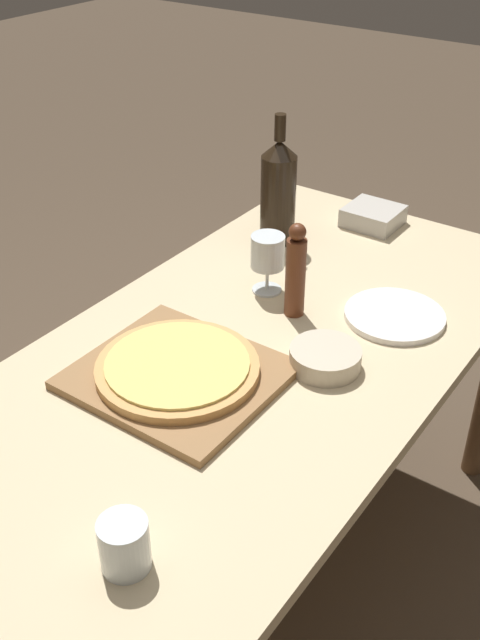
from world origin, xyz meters
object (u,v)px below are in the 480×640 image
(wine_bottle, at_px, (278,191))
(small_bowl, at_px, (325,358))
(pepper_mill, at_px, (296,272))
(wine_glass, at_px, (268,254))
(pizza, at_px, (177,367))

(wine_bottle, distance_m, small_bowl, 0.57)
(wine_bottle, relative_size, pepper_mill, 1.53)
(wine_glass, bearing_deg, pepper_mill, -24.07)
(wine_bottle, distance_m, pepper_mill, 0.36)
(pizza, relative_size, pepper_mill, 1.46)
(pepper_mill, bearing_deg, small_bowl, -40.98)
(pepper_mill, bearing_deg, wine_bottle, 129.27)
(pizza, height_order, pepper_mill, pepper_mill)
(pizza, xyz_separation_m, small_bowl, (0.21, 0.20, -0.01))
(small_bowl, bearing_deg, wine_bottle, 132.81)
(pizza, bearing_deg, wine_glass, 96.80)
(pizza, distance_m, wine_glass, 0.39)
(pizza, distance_m, small_bowl, 0.29)
(wine_glass, bearing_deg, pizza, -83.20)
(pepper_mill, bearing_deg, wine_glass, 155.93)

